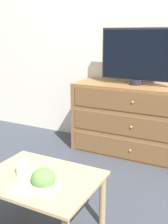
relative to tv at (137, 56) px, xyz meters
The scene contains 8 objects.
ground_plane 1.10m from the tv, 109.66° to the left, with size 12.00×12.00×0.00m, color #383D47.
wall_back 0.34m from the tv, 107.75° to the left, with size 12.00×0.05×2.60m.
dresser 0.69m from the tv, 34.89° to the right, with size 1.41×0.46×0.77m.
tv is the anchor object (origin of this frame).
coffee_table 1.72m from the tv, 94.91° to the right, with size 0.74×0.56×0.41m.
takeout_bowl 1.75m from the tv, 91.48° to the right, with size 0.18×0.18×0.18m.
drink_cup 1.72m from the tv, 98.89° to the right, with size 0.08×0.08×0.10m.
napkin 1.85m from the tv, 94.55° to the right, with size 0.16×0.16×0.00m.
Camera 1 is at (0.93, -3.07, 1.29)m, focal length 45.00 mm.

